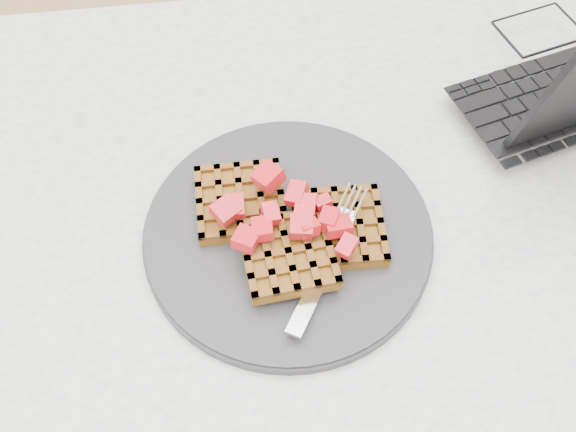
% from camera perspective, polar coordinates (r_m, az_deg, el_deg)
% --- Properties ---
extents(ground, '(4.00, 4.00, 0.00)m').
position_cam_1_polar(ground, '(1.37, 2.03, -18.51)').
color(ground, tan).
rests_on(ground, ground).
extents(table, '(1.20, 0.80, 0.75)m').
position_cam_1_polar(table, '(0.77, 3.44, -6.19)').
color(table, silver).
rests_on(table, ground).
extents(plate, '(0.30, 0.30, 0.02)m').
position_cam_1_polar(plate, '(0.66, -0.00, -1.53)').
color(plate, '#252528').
rests_on(plate, table).
extents(waffles, '(0.19, 0.17, 0.03)m').
position_cam_1_polar(waffles, '(0.64, 0.06, -0.90)').
color(waffles, brown).
rests_on(waffles, plate).
extents(strawberry_pile, '(0.15, 0.15, 0.02)m').
position_cam_1_polar(strawberry_pile, '(0.62, -0.00, 0.71)').
color(strawberry_pile, '#A50C17').
rests_on(strawberry_pile, waffles).
extents(fork, '(0.11, 0.17, 0.02)m').
position_cam_1_polar(fork, '(0.63, 3.89, -3.26)').
color(fork, silver).
rests_on(fork, plate).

